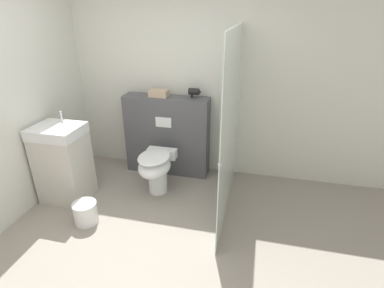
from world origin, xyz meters
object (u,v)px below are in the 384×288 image
sink_vanity (63,163)px  waste_bin (86,213)px  toilet (156,168)px  hair_drier (195,92)px

sink_vanity → waste_bin: size_ratio=4.17×
sink_vanity → toilet: bearing=17.3°
toilet → hair_drier: hair_drier is taller
waste_bin → sink_vanity: bearing=140.3°
toilet → sink_vanity: size_ratio=0.56×
toilet → hair_drier: size_ratio=3.73×
sink_vanity → waste_bin: 0.74m
waste_bin → toilet: bearing=52.1°
toilet → waste_bin: (-0.58, -0.75, -0.24)m
toilet → sink_vanity: 1.14m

